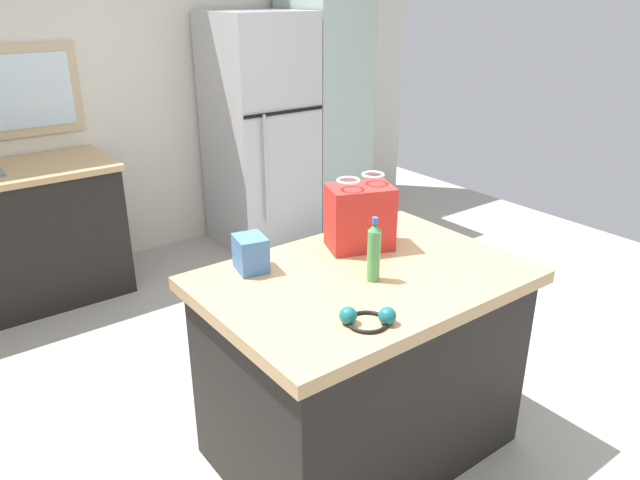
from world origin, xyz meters
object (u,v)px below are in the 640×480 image
(tall_cabinet, at_px, (324,106))
(small_box, at_px, (251,253))
(kitchen_island, at_px, (361,364))
(shopping_bag, at_px, (360,217))
(bottle, at_px, (374,252))
(refrigerator, at_px, (260,133))
(ear_defenders, at_px, (368,318))

(tall_cabinet, relative_size, small_box, 14.13)
(kitchen_island, distance_m, small_box, 0.69)
(kitchen_island, relative_size, shopping_bag, 3.93)
(tall_cabinet, distance_m, bottle, 2.95)
(refrigerator, bearing_deg, kitchen_island, -112.38)
(kitchen_island, height_order, ear_defenders, ear_defenders)
(kitchen_island, xyz_separation_m, ear_defenders, (-0.25, -0.31, 0.46))
(tall_cabinet, bearing_deg, bottle, -123.65)
(refrigerator, bearing_deg, ear_defenders, -114.62)
(small_box, relative_size, bottle, 0.56)
(ear_defenders, bearing_deg, shopping_bag, 51.93)
(bottle, bearing_deg, kitchen_island, 81.89)
(refrigerator, xyz_separation_m, tall_cabinet, (0.64, 0.00, 0.14))
(refrigerator, bearing_deg, bottle, -112.04)
(small_box, height_order, bottle, bottle)
(refrigerator, height_order, ear_defenders, refrigerator)
(shopping_bag, relative_size, bottle, 1.24)
(kitchen_island, bearing_deg, small_box, 138.37)
(refrigerator, height_order, bottle, refrigerator)
(tall_cabinet, height_order, ear_defenders, tall_cabinet)
(tall_cabinet, xyz_separation_m, shopping_bag, (-1.46, -2.17, -0.02))
(kitchen_island, distance_m, shopping_bag, 0.65)
(kitchen_island, distance_m, refrigerator, 2.63)
(small_box, height_order, ear_defenders, small_box)
(small_box, bearing_deg, shopping_bag, -9.68)
(kitchen_island, relative_size, refrigerator, 0.72)
(shopping_bag, distance_m, ear_defenders, 0.69)
(ear_defenders, bearing_deg, tall_cabinet, 55.18)
(shopping_bag, bearing_deg, bottle, -121.07)
(tall_cabinet, xyz_separation_m, ear_defenders, (-1.88, -2.70, -0.15))
(refrigerator, xyz_separation_m, small_box, (-1.33, -2.08, 0.05))
(bottle, relative_size, ear_defenders, 1.27)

